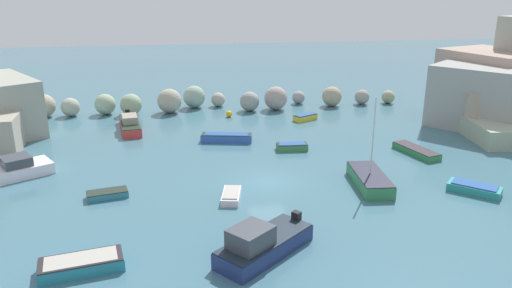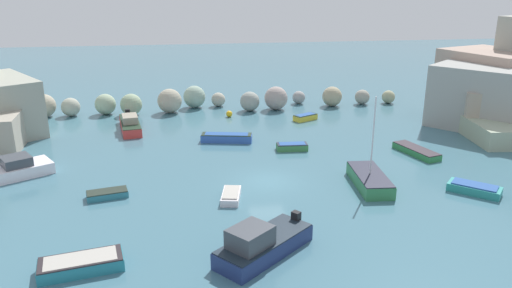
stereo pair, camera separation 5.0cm
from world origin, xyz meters
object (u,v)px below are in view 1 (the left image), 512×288
at_px(moored_boat_6, 82,264).
at_px(moored_boat_8, 305,117).
at_px(moored_boat_4, 130,124).
at_px(moored_boat_5, 474,189).
at_px(moored_boat_11, 262,244).
at_px(moored_boat_9, 107,194).
at_px(channel_buoy, 229,114).
at_px(moored_boat_7, 416,151).
at_px(moored_boat_0, 370,179).
at_px(moored_boat_2, 8,171).
at_px(moored_boat_10, 227,138).
at_px(moored_boat_3, 231,196).
at_px(moored_boat_1, 292,147).

xyz_separation_m(moored_boat_6, moored_boat_8, (17.08, 24.33, -0.04)).
bearing_deg(moored_boat_4, moored_boat_5, 42.99).
distance_m(moored_boat_6, moored_boat_11, 8.61).
distance_m(moored_boat_9, moored_boat_11, 11.95).
distance_m(channel_buoy, moored_boat_9, 20.71).
xyz_separation_m(moored_boat_7, moored_boat_11, (-14.65, -13.13, 0.42)).
height_order(moored_boat_0, moored_boat_2, moored_boat_0).
height_order(moored_boat_0, moored_boat_4, moored_boat_0).
xyz_separation_m(moored_boat_5, moored_boat_9, (-23.38, 2.93, -0.06)).
distance_m(channel_buoy, moored_boat_11, 26.75).
relative_size(channel_buoy, moored_boat_7, 0.14).
bearing_deg(moored_boat_10, moored_boat_5, 150.38).
bearing_deg(channel_buoy, moored_boat_10, -97.46).
bearing_deg(channel_buoy, moored_boat_4, -161.45).
xyz_separation_m(channel_buoy, moored_boat_5, (13.73, -21.25, -0.03)).
bearing_deg(moored_boat_6, moored_boat_0, 12.95).
height_order(moored_boat_3, moored_boat_9, moored_boat_3).
bearing_deg(moored_boat_7, moored_boat_9, 85.89).
xyz_separation_m(moored_boat_2, moored_boat_8, (24.17, 11.56, -0.21)).
bearing_deg(moored_boat_11, moored_boat_10, -130.57).
distance_m(moored_boat_7, moored_boat_8, 12.80).
bearing_deg(moored_boat_7, moored_boat_5, 166.10).
distance_m(moored_boat_0, moored_boat_4, 23.25).
bearing_deg(moored_boat_9, moored_boat_0, -14.61).
distance_m(moored_boat_0, moored_boat_9, 17.12).
bearing_deg(moored_boat_6, moored_boat_4, 78.45).
bearing_deg(moored_boat_0, channel_buoy, 25.96).
height_order(moored_boat_3, moored_boat_6, moored_boat_6).
height_order(moored_boat_1, moored_boat_7, moored_boat_1).
bearing_deg(moored_boat_2, moored_boat_11, -70.12).
height_order(moored_boat_3, moored_boat_10, moored_boat_10).
xyz_separation_m(channel_buoy, moored_boat_8, (7.31, -2.38, -0.01)).
bearing_deg(moored_boat_1, moored_boat_3, 59.25).
xyz_separation_m(moored_boat_2, moored_boat_4, (7.36, 10.76, 0.03)).
relative_size(channel_buoy, moored_boat_11, 0.12).
relative_size(channel_buoy, moored_boat_0, 0.10).
relative_size(moored_boat_6, moored_boat_7, 0.92).
bearing_deg(moored_boat_8, moored_boat_10, 7.09).
relative_size(moored_boat_0, moored_boat_10, 1.37).
relative_size(moored_boat_10, moored_boat_11, 0.81).
distance_m(channel_buoy, moored_boat_0, 20.51).
xyz_separation_m(moored_boat_2, moored_boat_6, (7.09, -12.77, -0.17)).
relative_size(moored_boat_7, moored_boat_8, 1.72).
relative_size(moored_boat_7, moored_boat_9, 1.65).
xyz_separation_m(channel_buoy, moored_boat_10, (-1.05, -8.05, 0.05)).
relative_size(moored_boat_9, moored_boat_10, 0.60).
height_order(moored_boat_1, moored_boat_9, moored_boat_1).
bearing_deg(moored_boat_11, moored_boat_5, 159.94).
distance_m(moored_boat_1, moored_boat_7, 9.84).
bearing_deg(moored_boat_0, moored_boat_6, 118.50).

